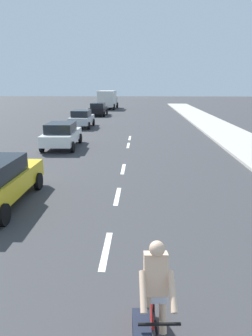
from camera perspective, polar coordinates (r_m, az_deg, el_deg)
name	(u,v)px	position (r m, az deg, el deg)	size (l,w,h in m)	color
ground_plane	(128,147)	(19.55, 0.33, 3.82)	(160.00, 160.00, 0.00)	#38383A
sidewalk_strip	(242,142)	(22.56, 20.57, 4.58)	(3.60, 80.00, 0.14)	#B2ADA3
lane_stripe_2	(106,250)	(7.76, -3.70, -14.86)	(0.16, 1.80, 0.01)	white
lane_stripe_3	(117,196)	(11.11, -1.59, -5.20)	(0.16, 1.80, 0.01)	white
lane_stripe_4	(123,169)	(14.58, -0.52, -0.17)	(0.16, 1.80, 0.01)	white
lane_stripe_5	(128,145)	(20.18, 0.41, 4.20)	(0.16, 1.80, 0.01)	white
lane_stripe_6	(130,138)	(22.94, 0.70, 5.55)	(0.16, 1.80, 0.01)	white
cyclist	(152,306)	(4.86, 4.90, -23.95)	(0.65, 1.71, 1.82)	black
parked_car_white	(62,134)	(19.77, -11.77, 6.10)	(2.12, 4.37, 1.57)	white
parked_car_silver	(82,118)	(28.82, -8.16, 9.08)	(1.90, 4.08, 1.57)	#B7BABF
parked_car_black	(98,109)	(39.50, -5.15, 10.83)	(2.03, 4.40, 1.57)	black
delivery_truck	(108,99)	(49.71, -3.37, 12.55)	(2.91, 6.35, 2.80)	beige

